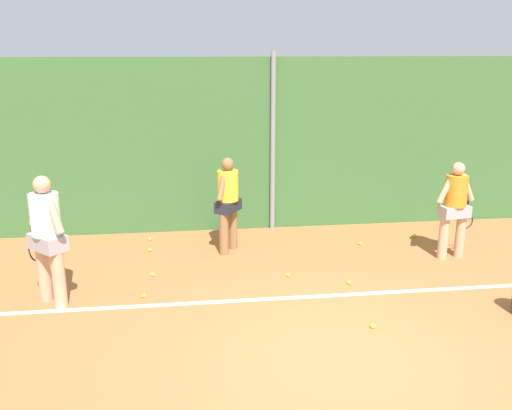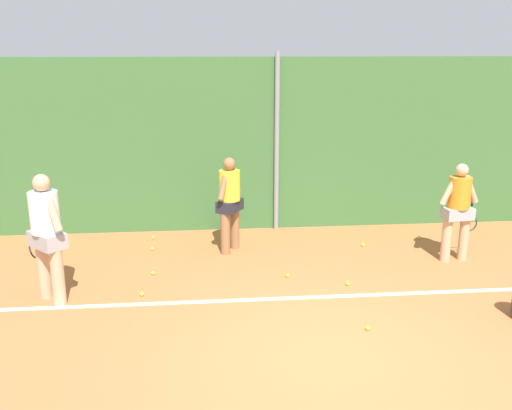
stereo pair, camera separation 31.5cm
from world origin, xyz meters
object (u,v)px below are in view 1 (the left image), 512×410
at_px(tennis_ball_11, 150,250).
at_px(tennis_ball_2, 414,235).
at_px(player_foreground_near, 47,234).
at_px(player_midcourt, 455,205).
at_px(tennis_ball_8, 144,296).
at_px(player_backcourt_far, 228,200).
at_px(tennis_ball_9, 360,243).
at_px(tennis_ball_1, 150,239).
at_px(tennis_ball_10, 373,326).
at_px(tennis_ball_7, 153,274).
at_px(tennis_ball_4, 349,282).
at_px(tennis_ball_3, 289,275).

bearing_deg(tennis_ball_11, tennis_ball_2, 1.79).
height_order(player_foreground_near, player_midcourt, player_foreground_near).
bearing_deg(tennis_ball_8, player_backcourt_far, 52.15).
relative_size(tennis_ball_8, tennis_ball_9, 1.00).
height_order(tennis_ball_1, tennis_ball_10, same).
relative_size(player_backcourt_far, tennis_ball_11, 26.51).
distance_m(tennis_ball_2, tennis_ball_11, 5.16).
xyz_separation_m(tennis_ball_2, tennis_ball_11, (-5.16, -0.16, 0.00)).
bearing_deg(tennis_ball_8, tennis_ball_7, 82.77).
xyz_separation_m(player_foreground_near, tennis_ball_4, (4.50, 0.11, -1.04)).
height_order(tennis_ball_7, tennis_ball_9, same).
height_order(tennis_ball_9, tennis_ball_10, same).
distance_m(tennis_ball_8, tennis_ball_10, 3.39).
bearing_deg(player_foreground_near, tennis_ball_11, -77.15).
bearing_deg(player_foreground_near, tennis_ball_4, -133.25).
height_order(tennis_ball_3, tennis_ball_10, same).
height_order(player_midcourt, tennis_ball_4, player_midcourt).
height_order(tennis_ball_9, tennis_ball_11, same).
relative_size(tennis_ball_1, tennis_ball_4, 1.00).
distance_m(player_foreground_near, tennis_ball_3, 3.78).
bearing_deg(player_foreground_near, tennis_ball_3, -126.35).
distance_m(player_foreground_near, tennis_ball_11, 2.62).
bearing_deg(player_backcourt_far, player_foreground_near, -22.55).
relative_size(tennis_ball_7, tennis_ball_8, 1.00).
bearing_deg(tennis_ball_4, tennis_ball_7, 166.84).
bearing_deg(tennis_ball_11, tennis_ball_3, -33.00).
bearing_deg(tennis_ball_2, tennis_ball_9, -165.30).
height_order(player_midcourt, tennis_ball_8, player_midcourt).
distance_m(player_midcourt, player_backcourt_far, 3.99).
xyz_separation_m(player_foreground_near, tennis_ball_1, (1.26, 2.65, -1.04)).
height_order(tennis_ball_7, tennis_ball_8, same).
xyz_separation_m(tennis_ball_7, tennis_ball_8, (-0.10, -0.81, 0.00)).
relative_size(tennis_ball_10, tennis_ball_11, 1.00).
distance_m(tennis_ball_2, tennis_ball_10, 4.08).
xyz_separation_m(player_foreground_near, player_midcourt, (6.63, 1.03, -0.10)).
bearing_deg(tennis_ball_8, tennis_ball_3, 12.35).
height_order(tennis_ball_3, tennis_ball_11, same).
height_order(tennis_ball_7, tennis_ball_11, same).
bearing_deg(player_foreground_near, tennis_ball_9, -115.00).
height_order(tennis_ball_2, tennis_ball_8, same).
xyz_separation_m(tennis_ball_1, tennis_ball_8, (0.04, -2.64, 0.00)).
xyz_separation_m(player_backcourt_far, tennis_ball_3, (0.87, -1.34, -0.95)).
xyz_separation_m(tennis_ball_2, tennis_ball_3, (-2.85, -1.66, 0.00)).
bearing_deg(player_foreground_near, tennis_ball_7, -103.91).
height_order(player_foreground_near, tennis_ball_8, player_foreground_near).
relative_size(player_foreground_near, tennis_ball_11, 29.06).
xyz_separation_m(player_foreground_near, tennis_ball_7, (1.40, 0.83, -1.04)).
relative_size(tennis_ball_3, tennis_ball_10, 1.00).
bearing_deg(tennis_ball_3, tennis_ball_11, 147.00).
xyz_separation_m(tennis_ball_1, tennis_ball_4, (3.24, -2.55, 0.00)).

